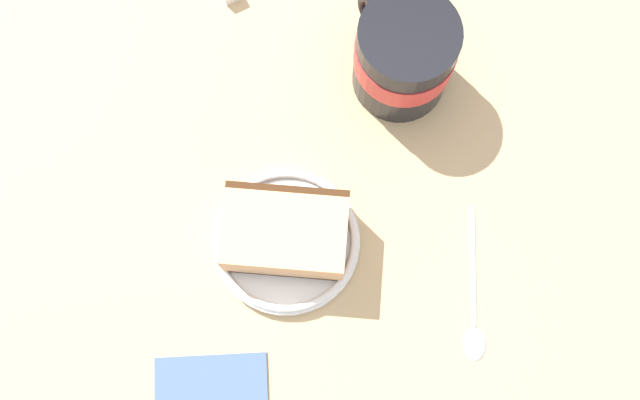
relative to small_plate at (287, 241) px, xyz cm
name	(u,v)px	position (x,y,z in cm)	size (l,w,h in cm)	color
ground_plane	(316,164)	(7.63, -3.45, -2.75)	(113.31, 113.31, 3.78)	tan
small_plate	(287,241)	(0.00, 0.00, 0.00)	(13.15, 13.15, 1.75)	white
cake_slice	(285,232)	(0.26, -0.05, 2.87)	(8.83, 11.59, 5.16)	#472814
tea_mug	(404,55)	(14.73, -12.01, 4.44)	(10.96, 8.98, 10.06)	black
teaspoon	(475,315)	(-8.24, -15.86, -0.52)	(13.80, 3.09, 0.80)	silver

